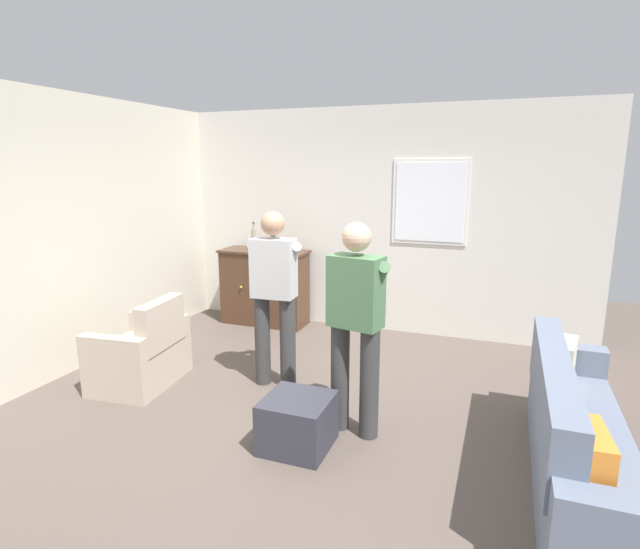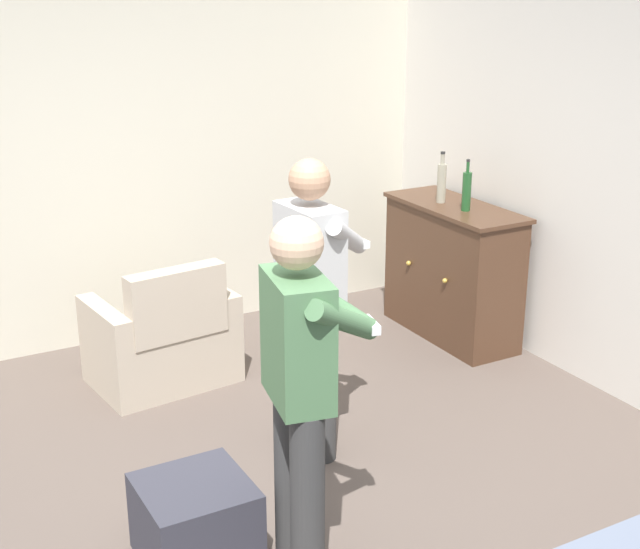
{
  "view_description": "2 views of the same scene",
  "coord_description": "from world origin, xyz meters",
  "px_view_note": "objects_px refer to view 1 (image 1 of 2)",
  "views": [
    {
      "loc": [
        1.5,
        -3.5,
        2.08
      ],
      "look_at": [
        -0.04,
        0.58,
        1.13
      ],
      "focal_mm": 28.0,
      "sensor_mm": 36.0,
      "label": 1
    },
    {
      "loc": [
        3.47,
        -1.54,
        2.6
      ],
      "look_at": [
        -0.12,
        0.44,
        1.19
      ],
      "focal_mm": 50.0,
      "sensor_mm": 36.0,
      "label": 2
    }
  ],
  "objects_px": {
    "armchair": "(142,355)",
    "bottle_liquor_amber": "(254,239)",
    "bottle_wine_green": "(273,240)",
    "person_standing_right": "(356,319)",
    "couch": "(575,441)",
    "sideboard_cabinet": "(265,287)",
    "person_standing_left": "(275,291)",
    "ottoman": "(298,423)"
  },
  "relations": [
    {
      "from": "person_standing_left",
      "to": "person_standing_right",
      "type": "distance_m",
      "value": 1.13
    },
    {
      "from": "ottoman",
      "to": "bottle_liquor_amber",
      "type": "bearing_deg",
      "value": 123.49
    },
    {
      "from": "couch",
      "to": "armchair",
      "type": "relative_size",
      "value": 2.37
    },
    {
      "from": "ottoman",
      "to": "bottle_wine_green",
      "type": "bearing_deg",
      "value": 118.97
    },
    {
      "from": "armchair",
      "to": "sideboard_cabinet",
      "type": "height_order",
      "value": "sideboard_cabinet"
    },
    {
      "from": "bottle_wine_green",
      "to": "person_standing_left",
      "type": "relative_size",
      "value": 0.22
    },
    {
      "from": "bottle_liquor_amber",
      "to": "ottoman",
      "type": "bearing_deg",
      "value": -56.51
    },
    {
      "from": "bottle_liquor_amber",
      "to": "ottoman",
      "type": "relative_size",
      "value": 0.76
    },
    {
      "from": "armchair",
      "to": "sideboard_cabinet",
      "type": "bearing_deg",
      "value": 83.53
    },
    {
      "from": "armchair",
      "to": "ottoman",
      "type": "xyz_separation_m",
      "value": [
        1.85,
        -0.51,
        -0.09
      ]
    },
    {
      "from": "bottle_wine_green",
      "to": "person_standing_right",
      "type": "bearing_deg",
      "value": -51.51
    },
    {
      "from": "bottle_liquor_amber",
      "to": "ottoman",
      "type": "xyz_separation_m",
      "value": [
        1.72,
        -2.61,
        -0.95
      ]
    },
    {
      "from": "armchair",
      "to": "person_standing_left",
      "type": "height_order",
      "value": "person_standing_left"
    },
    {
      "from": "armchair",
      "to": "person_standing_left",
      "type": "bearing_deg",
      "value": 20.05
    },
    {
      "from": "sideboard_cabinet",
      "to": "bottle_liquor_amber",
      "type": "relative_size",
      "value": 3.13
    },
    {
      "from": "bottle_wine_green",
      "to": "person_standing_right",
      "type": "distance_m",
      "value": 2.88
    },
    {
      "from": "ottoman",
      "to": "person_standing_left",
      "type": "height_order",
      "value": "person_standing_left"
    },
    {
      "from": "couch",
      "to": "person_standing_right",
      "type": "distance_m",
      "value": 1.67
    },
    {
      "from": "armchair",
      "to": "bottle_liquor_amber",
      "type": "bearing_deg",
      "value": 86.55
    },
    {
      "from": "couch",
      "to": "bottle_wine_green",
      "type": "xyz_separation_m",
      "value": [
        -3.33,
        2.45,
        0.8
      ]
    },
    {
      "from": "sideboard_cabinet",
      "to": "bottle_liquor_amber",
      "type": "height_order",
      "value": "bottle_liquor_amber"
    },
    {
      "from": "sideboard_cabinet",
      "to": "bottle_liquor_amber",
      "type": "bearing_deg",
      "value": -158.45
    },
    {
      "from": "ottoman",
      "to": "person_standing_right",
      "type": "bearing_deg",
      "value": 48.2
    },
    {
      "from": "person_standing_right",
      "to": "person_standing_left",
      "type": "bearing_deg",
      "value": 149.17
    },
    {
      "from": "ottoman",
      "to": "person_standing_left",
      "type": "bearing_deg",
      "value": 123.66
    },
    {
      "from": "armchair",
      "to": "bottle_liquor_amber",
      "type": "relative_size",
      "value": 2.54
    },
    {
      "from": "couch",
      "to": "person_standing_left",
      "type": "relative_size",
      "value": 1.33
    },
    {
      "from": "couch",
      "to": "bottle_wine_green",
      "type": "height_order",
      "value": "bottle_wine_green"
    },
    {
      "from": "armchair",
      "to": "bottle_wine_green",
      "type": "bearing_deg",
      "value": 79.25
    },
    {
      "from": "armchair",
      "to": "bottle_liquor_amber",
      "type": "xyz_separation_m",
      "value": [
        0.13,
        2.1,
        0.86
      ]
    },
    {
      "from": "couch",
      "to": "bottle_liquor_amber",
      "type": "distance_m",
      "value": 4.42
    },
    {
      "from": "person_standing_left",
      "to": "bottle_wine_green",
      "type": "bearing_deg",
      "value": 116.09
    },
    {
      "from": "armchair",
      "to": "person_standing_right",
      "type": "relative_size",
      "value": 0.56
    },
    {
      "from": "bottle_wine_green",
      "to": "bottle_liquor_amber",
      "type": "xyz_separation_m",
      "value": [
        -0.27,
        -0.01,
        0.01
      ]
    },
    {
      "from": "bottle_liquor_amber",
      "to": "person_standing_right",
      "type": "relative_size",
      "value": 0.22
    },
    {
      "from": "bottle_wine_green",
      "to": "bottle_liquor_amber",
      "type": "distance_m",
      "value": 0.27
    },
    {
      "from": "couch",
      "to": "bottle_wine_green",
      "type": "distance_m",
      "value": 4.21
    },
    {
      "from": "armchair",
      "to": "person_standing_left",
      "type": "distance_m",
      "value": 1.45
    },
    {
      "from": "sideboard_cabinet",
      "to": "bottle_wine_green",
      "type": "distance_m",
      "value": 0.66
    },
    {
      "from": "bottle_wine_green",
      "to": "ottoman",
      "type": "relative_size",
      "value": 0.74
    },
    {
      "from": "bottle_wine_green",
      "to": "ottoman",
      "type": "bearing_deg",
      "value": -61.03
    },
    {
      "from": "bottle_wine_green",
      "to": "armchair",
      "type": "bearing_deg",
      "value": -100.75
    }
  ]
}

